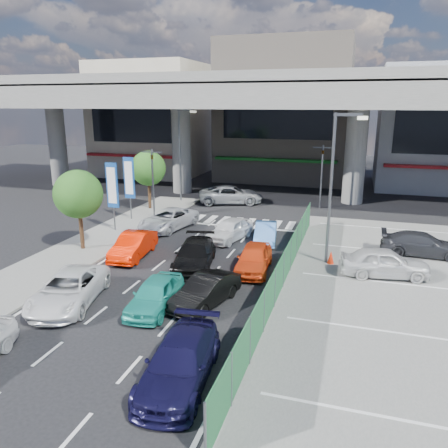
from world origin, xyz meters
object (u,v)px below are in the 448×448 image
(hatch_black_mid_right, at_px, (206,291))
(sedan_black_mid, at_px, (195,255))
(tree_near, at_px, (78,194))
(taxi_orange_right, at_px, (254,258))
(crossing_wagon_silver, at_px, (231,195))
(traffic_cone, at_px, (331,257))
(traffic_light_right, at_px, (322,161))
(tree_far, at_px, (148,168))
(sedan_white_front_mid, at_px, (230,230))
(minivan_navy_back, at_px, (180,362))
(taxi_teal_mid, at_px, (155,294))
(parked_sedan_dgrey, at_px, (422,244))
(signboard_far, at_px, (129,180))
(wagon_silver_front_left, at_px, (169,219))
(street_lamp_right, at_px, (335,177))
(kei_truck_front_right, at_px, (266,233))
(street_lamp_left, at_px, (182,147))
(signboard_near, at_px, (112,187))
(taxi_orange_left, at_px, (133,245))
(traffic_light_left, at_px, (152,167))
(parked_sedan_white, at_px, (384,262))
(sedan_white_mid_left, at_px, (69,289))

(hatch_black_mid_right, xyz_separation_m, sedan_black_mid, (-2.06, 4.08, 0.04))
(tree_near, distance_m, taxi_orange_right, 10.83)
(crossing_wagon_silver, bearing_deg, traffic_cone, -162.10)
(crossing_wagon_silver, bearing_deg, hatch_black_mid_right, 174.76)
(traffic_light_right, height_order, tree_far, traffic_light_right)
(sedan_white_front_mid, bearing_deg, traffic_cone, -7.52)
(sedan_white_front_mid, xyz_separation_m, crossing_wagon_silver, (-2.86, 10.15, 0.07))
(crossing_wagon_silver, bearing_deg, traffic_light_right, -105.53)
(minivan_navy_back, bearing_deg, taxi_teal_mid, 118.04)
(crossing_wagon_silver, distance_m, parked_sedan_dgrey, 17.29)
(signboard_far, height_order, wagon_silver_front_left, signboard_far)
(taxi_teal_mid, bearing_deg, street_lamp_right, 45.71)
(wagon_silver_front_left, bearing_deg, taxi_teal_mid, -56.57)
(hatch_black_mid_right, bearing_deg, traffic_cone, 68.05)
(sedan_black_mid, relative_size, kei_truck_front_right, 1.28)
(hatch_black_mid_right, xyz_separation_m, traffic_cone, (4.84, 6.61, -0.23))
(hatch_black_mid_right, xyz_separation_m, taxi_orange_right, (1.07, 4.48, 0.04))
(hatch_black_mid_right, bearing_deg, taxi_orange_right, 90.79)
(traffic_light_right, distance_m, tree_far, 14.05)
(traffic_light_right, xyz_separation_m, street_lamp_left, (-11.83, -1.00, 0.83))
(kei_truck_front_right, bearing_deg, sedan_black_mid, -125.46)
(signboard_near, xyz_separation_m, tree_far, (-0.60, 6.51, 0.32))
(street_lamp_right, relative_size, tree_near, 1.67)
(taxi_orange_left, xyz_separation_m, crossing_wagon_silver, (1.45, 14.80, 0.07))
(crossing_wagon_silver, bearing_deg, signboard_far, 125.88)
(tree_far, relative_size, sedan_black_mid, 1.01)
(traffic_light_left, relative_size, taxi_teal_mid, 1.33)
(street_lamp_right, relative_size, parked_sedan_white, 1.85)
(taxi_orange_right, relative_size, parked_sedan_white, 0.94)
(street_lamp_left, height_order, taxi_teal_mid, street_lamp_left)
(kei_truck_front_right, bearing_deg, sedan_white_front_mid, 177.37)
(signboard_near, distance_m, taxi_orange_right, 11.74)
(street_lamp_left, bearing_deg, traffic_light_right, 4.83)
(street_lamp_right, height_order, wagon_silver_front_left, street_lamp_right)
(signboard_near, height_order, hatch_black_mid_right, signboard_near)
(traffic_cone, bearing_deg, sedan_black_mid, -159.85)
(taxi_orange_right, xyz_separation_m, kei_truck_front_right, (-0.41, 4.98, -0.08))
(street_lamp_left, bearing_deg, taxi_teal_mid, -70.94)
(traffic_light_left, bearing_deg, taxi_teal_mid, -64.03)
(street_lamp_right, distance_m, signboard_near, 14.61)
(tree_far, xyz_separation_m, taxi_orange_right, (11.28, -10.75, -2.70))
(signboard_near, height_order, taxi_orange_right, signboard_near)
(sedan_white_mid_left, bearing_deg, signboard_far, 94.60)
(taxi_orange_right, xyz_separation_m, sedan_white_front_mid, (-2.70, 4.74, 0.00))
(minivan_navy_back, height_order, hatch_black_mid_right, minivan_navy_back)
(street_lamp_left, bearing_deg, hatch_black_mid_right, -65.01)
(signboard_far, height_order, tree_far, tree_far)
(traffic_light_right, xyz_separation_m, taxi_teal_mid, (-5.01, -20.74, -3.27))
(sedan_white_mid_left, xyz_separation_m, sedan_black_mid, (3.63, 5.74, 0.00))
(parked_sedan_dgrey, bearing_deg, sedan_black_mid, 116.48)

